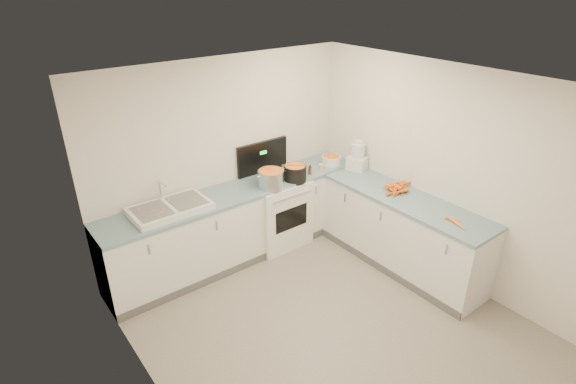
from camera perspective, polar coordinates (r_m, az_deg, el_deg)
floor at (r=4.94m, az=5.29°, el=-16.54°), size 3.50×4.00×0.00m
ceiling at (r=3.73m, az=6.90°, el=12.92°), size 3.50×4.00×0.00m
wall_back at (r=5.65m, az=-8.04°, el=4.19°), size 3.50×0.00×2.50m
wall_front at (r=3.36m, az=31.17°, el=-17.05°), size 3.50×0.00×2.50m
wall_left at (r=3.43m, az=-16.45°, el=-12.82°), size 0.00×4.00×2.50m
wall_right at (r=5.44m, az=19.54°, el=1.98°), size 0.00×4.00×2.50m
counter_back at (r=5.76m, az=-6.04°, el=-3.89°), size 3.50×0.62×0.94m
counter_right at (r=5.72m, az=14.22°, el=-4.89°), size 0.62×2.20×0.94m
stove at (r=6.01m, az=-1.54°, el=-2.33°), size 0.76×0.65×1.36m
sink at (r=5.17m, az=-14.76°, el=-1.99°), size 0.86×0.52×0.31m
steel_pot at (r=5.54m, az=-2.19°, el=1.61°), size 0.35×0.35×0.24m
black_pot at (r=5.75m, az=0.90°, el=2.38°), size 0.30×0.30×0.21m
wooden_spoon at (r=5.70m, az=0.91°, el=3.43°), size 0.27×0.21×0.01m
mixing_bowl at (r=6.25m, az=5.52°, el=4.06°), size 0.34×0.34×0.12m
extract_bottle at (r=5.91m, az=2.79°, el=2.73°), size 0.04×0.04×0.11m
spice_jar at (r=6.02m, az=4.19°, el=3.04°), size 0.05×0.05×0.09m
food_processor at (r=6.09m, az=8.80°, el=4.39°), size 0.27×0.29×0.41m
carrot_pile at (r=5.64m, az=13.60°, el=0.56°), size 0.49×0.33×0.09m
peeled_carrots at (r=5.09m, az=20.64°, el=-3.62°), size 0.17×0.30×0.04m
peelings at (r=5.09m, az=-16.79°, el=-2.24°), size 0.24×0.26×0.01m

